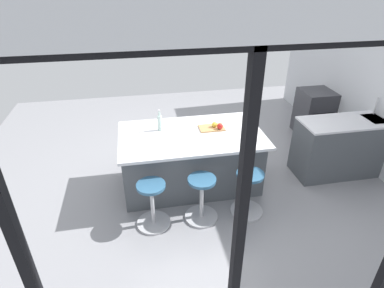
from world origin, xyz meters
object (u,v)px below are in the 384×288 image
object	(u,v)px
oven_range	(314,112)
stool_near_camera	(152,206)
stool_by_window	(248,194)
cutting_board	(212,128)
apple_yellow	(215,124)
water_bottle	(160,122)
stool_middle	(202,200)
apple_red	(220,126)
kitchen_island	(191,159)

from	to	relation	value
oven_range	stool_near_camera	bearing A→B (deg)	31.24
stool_by_window	cutting_board	distance (m)	1.08
apple_yellow	water_bottle	distance (m)	0.79
oven_range	stool_by_window	bearing A→B (deg)	44.51
oven_range	water_bottle	distance (m)	3.34
stool_middle	water_bottle	world-z (taller)	water_bottle
apple_red	water_bottle	size ratio (longest dim) A/B	0.27
cutting_board	apple_red	xyz separation A→B (m)	(-0.10, 0.07, 0.05)
stool_by_window	stool_near_camera	bearing A→B (deg)	0.00
water_bottle	apple_yellow	bearing A→B (deg)	173.68
stool_near_camera	kitchen_island	bearing A→B (deg)	-129.60
stool_middle	apple_yellow	size ratio (longest dim) A/B	7.98
stool_middle	stool_near_camera	size ratio (longest dim) A/B	1.00
kitchen_island	stool_near_camera	world-z (taller)	kitchen_island
stool_near_camera	cutting_board	distance (m)	1.40
stool_near_camera	apple_red	size ratio (longest dim) A/B	7.62
kitchen_island	stool_near_camera	xyz separation A→B (m)	(0.64, 0.77, -0.15)
cutting_board	apple_yellow	distance (m)	0.07
apple_red	apple_yellow	bearing A→B (deg)	-51.07
oven_range	apple_yellow	size ratio (longest dim) A/B	11.04
stool_by_window	stool_middle	distance (m)	0.64
apple_yellow	stool_near_camera	bearing A→B (deg)	39.93
oven_range	apple_red	size ratio (longest dim) A/B	10.53
stool_near_camera	apple_yellow	size ratio (longest dim) A/B	7.98
kitchen_island	cutting_board	bearing A→B (deg)	-168.39
cutting_board	apple_yellow	xyz separation A→B (m)	(-0.04, -0.00, 0.05)
stool_by_window	water_bottle	distance (m)	1.57
oven_range	stool_by_window	xyz separation A→B (m)	(2.05, 2.01, -0.14)
kitchen_island	stool_middle	size ratio (longest dim) A/B	3.16
stool_middle	apple_red	world-z (taller)	apple_red
kitchen_island	stool_by_window	xyz separation A→B (m)	(-0.64, 0.77, -0.15)
stool_middle	water_bottle	bearing A→B (deg)	-65.61
kitchen_island	apple_yellow	xyz separation A→B (m)	(-0.36, -0.07, 0.50)
stool_near_camera	oven_range	bearing A→B (deg)	-148.76
stool_middle	water_bottle	distance (m)	1.24
kitchen_island	stool_near_camera	size ratio (longest dim) A/B	3.16
kitchen_island	apple_red	world-z (taller)	apple_red
stool_middle	apple_yellow	xyz separation A→B (m)	(-0.36, -0.84, 0.65)
stool_near_camera	water_bottle	bearing A→B (deg)	-103.31
stool_by_window	stool_near_camera	size ratio (longest dim) A/B	1.00
cutting_board	water_bottle	bearing A→B (deg)	-6.77
apple_yellow	water_bottle	world-z (taller)	water_bottle
kitchen_island	cutting_board	distance (m)	0.56
water_bottle	stool_near_camera	bearing A→B (deg)	76.69
stool_near_camera	apple_yellow	bearing A→B (deg)	-140.07
stool_by_window	apple_red	size ratio (longest dim) A/B	7.62
kitchen_island	apple_red	size ratio (longest dim) A/B	24.05
oven_range	stool_middle	world-z (taller)	oven_range
cutting_board	apple_red	bearing A→B (deg)	144.55
oven_range	stool_near_camera	xyz separation A→B (m)	(3.32, 2.01, -0.14)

